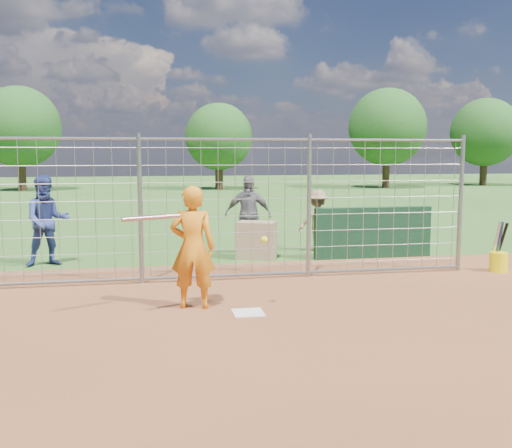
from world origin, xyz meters
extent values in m
plane|color=#2D591E|center=(0.00, 0.00, 0.00)|extent=(100.00, 100.00, 0.00)
plane|color=brown|center=(0.00, -3.00, 0.01)|extent=(18.00, 18.00, 0.00)
cube|color=silver|center=(0.00, -0.20, 0.01)|extent=(0.43, 0.43, 0.02)
cube|color=#11381E|center=(3.40, 3.60, 0.55)|extent=(2.60, 0.20, 1.10)
imported|color=orange|center=(-0.74, 0.24, 0.90)|extent=(0.73, 0.56, 1.80)
imported|color=navy|center=(-3.37, 3.97, 0.91)|extent=(1.03, 0.89, 1.82)
imported|color=slate|center=(0.82, 4.58, 0.88)|extent=(1.11, 0.65, 1.77)
imported|color=#926F4F|center=(2.48, 4.71, 0.71)|extent=(0.99, 0.66, 1.42)
cube|color=tan|center=(0.91, 3.97, 0.40)|extent=(0.95, 0.81, 0.80)
cylinder|color=silver|center=(-1.31, -0.10, 1.38)|extent=(0.81, 0.42, 0.06)
sphere|color=#EBF419|center=(0.27, 0.00, 1.02)|extent=(0.10, 0.10, 0.10)
cylinder|color=#FFE90D|center=(5.20, 1.75, 0.19)|extent=(0.34, 0.34, 0.38)
cylinder|color=silver|center=(5.15, 1.80, 0.55)|extent=(0.07, 0.29, 0.83)
cylinder|color=navy|center=(5.22, 1.80, 0.55)|extent=(0.06, 0.21, 0.85)
cylinder|color=black|center=(5.27, 1.80, 0.55)|extent=(0.06, 0.36, 0.81)
cylinder|color=gray|center=(-1.50, 2.00, 1.30)|extent=(0.08, 0.08, 2.60)
cylinder|color=gray|center=(1.50, 2.00, 1.30)|extent=(0.08, 0.08, 2.60)
cylinder|color=gray|center=(4.50, 2.00, 1.30)|extent=(0.08, 0.08, 2.60)
cylinder|color=gray|center=(0.00, 2.00, 2.50)|extent=(9.00, 0.05, 0.05)
cylinder|color=gray|center=(0.00, 2.00, 0.08)|extent=(9.00, 0.05, 0.05)
cube|color=gray|center=(0.00, 2.00, 1.25)|extent=(9.00, 0.02, 2.50)
cylinder|color=#3F2B19|center=(-9.00, 29.00, 1.26)|extent=(0.50, 0.50, 2.52)
sphere|color=#26561E|center=(-9.00, 29.00, 3.85)|extent=(4.90, 4.90, 4.90)
cylinder|color=#3F2B19|center=(3.00, 28.00, 1.08)|extent=(0.50, 0.50, 2.16)
sphere|color=#26561E|center=(3.00, 28.00, 3.30)|extent=(4.20, 4.20, 4.20)
cylinder|color=#3F2B19|center=(14.00, 27.50, 1.30)|extent=(0.50, 0.50, 2.59)
sphere|color=#26561E|center=(14.00, 27.50, 3.96)|extent=(5.04, 5.04, 5.04)
cylinder|color=#3F2B19|center=(22.00, 29.00, 1.22)|extent=(0.50, 0.50, 2.45)
sphere|color=#26561E|center=(22.00, 29.00, 3.74)|extent=(4.76, 4.76, 4.76)
camera|label=1|loc=(-1.33, -7.94, 2.25)|focal=40.00mm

